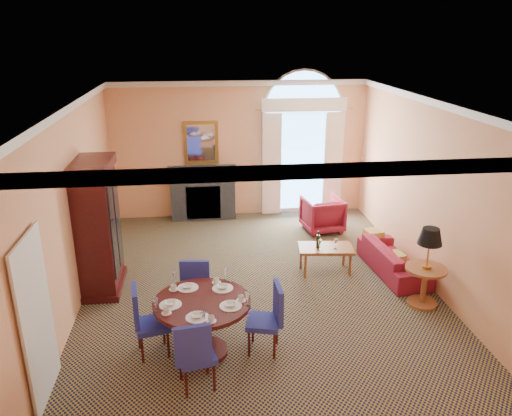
{
  "coord_description": "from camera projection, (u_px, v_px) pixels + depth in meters",
  "views": [
    {
      "loc": [
        -0.99,
        -7.75,
        4.29
      ],
      "look_at": [
        0.0,
        0.5,
        1.3
      ],
      "focal_mm": 35.0,
      "sensor_mm": 36.0,
      "label": 1
    }
  ],
  "objects": [
    {
      "name": "dining_chair_south",
      "position": [
        195.0,
        352.0,
        6.08
      ],
      "size": [
        0.54,
        0.54,
        1.01
      ],
      "rotation": [
        0.0,
        0.0,
        0.22
      ],
      "color": "navy",
      "rests_on": "ground"
    },
    {
      "name": "side_table",
      "position": [
        428.0,
        258.0,
        7.97
      ],
      "size": [
        0.66,
        0.66,
        1.32
      ],
      "color": "#9C572E",
      "rests_on": "ground"
    },
    {
      "name": "sofa",
      "position": [
        394.0,
        259.0,
        9.26
      ],
      "size": [
        0.85,
        1.86,
        0.53
      ],
      "primitive_type": "imported",
      "rotation": [
        0.0,
        0.0,
        1.65
      ],
      "color": "maroon",
      "rests_on": "ground"
    },
    {
      "name": "room_envelope",
      "position": [
        253.0,
        139.0,
        8.58
      ],
      "size": [
        6.04,
        7.52,
        3.45
      ],
      "color": "#F7AB76",
      "rests_on": "ground"
    },
    {
      "name": "armchair",
      "position": [
        322.0,
        214.0,
        11.15
      ],
      "size": [
        0.93,
        0.95,
        0.77
      ],
      "primitive_type": "imported",
      "rotation": [
        0.0,
        0.0,
        3.28
      ],
      "color": "maroon",
      "rests_on": "ground"
    },
    {
      "name": "dining_table",
      "position": [
        202.0,
        315.0,
        6.79
      ],
      "size": [
        1.33,
        1.33,
        1.04
      ],
      "color": "#330B0B",
      "rests_on": "ground"
    },
    {
      "name": "dining_chair_west",
      "position": [
        144.0,
        317.0,
        6.82
      ],
      "size": [
        0.54,
        0.54,
        1.01
      ],
      "rotation": [
        0.0,
        0.0,
        -1.35
      ],
      "color": "navy",
      "rests_on": "ground"
    },
    {
      "name": "ground",
      "position": [
        259.0,
        287.0,
        8.81
      ],
      "size": [
        7.5,
        7.5,
        0.0
      ],
      "primitive_type": "plane",
      "color": "#12133B",
      "rests_on": "ground"
    },
    {
      "name": "coffee_table",
      "position": [
        325.0,
        249.0,
        9.2
      ],
      "size": [
        1.05,
        0.66,
        0.83
      ],
      "rotation": [
        0.0,
        0.0,
        -0.12
      ],
      "color": "#9C572E",
      "rests_on": "ground"
    },
    {
      "name": "dining_chair_east",
      "position": [
        271.0,
        314.0,
        6.89
      ],
      "size": [
        0.55,
        0.55,
        1.01
      ],
      "rotation": [
        0.0,
        0.0,
        1.31
      ],
      "color": "navy",
      "rests_on": "ground"
    },
    {
      "name": "dining_chair_north",
      "position": [
        196.0,
        290.0,
        7.54
      ],
      "size": [
        0.53,
        0.53,
        1.01
      ],
      "rotation": [
        0.0,
        0.0,
        3.34
      ],
      "color": "navy",
      "rests_on": "ground"
    },
    {
      "name": "armoire",
      "position": [
        98.0,
        229.0,
        8.42
      ],
      "size": [
        0.66,
        1.17,
        2.3
      ],
      "color": "#330B0B",
      "rests_on": "ground"
    }
  ]
}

